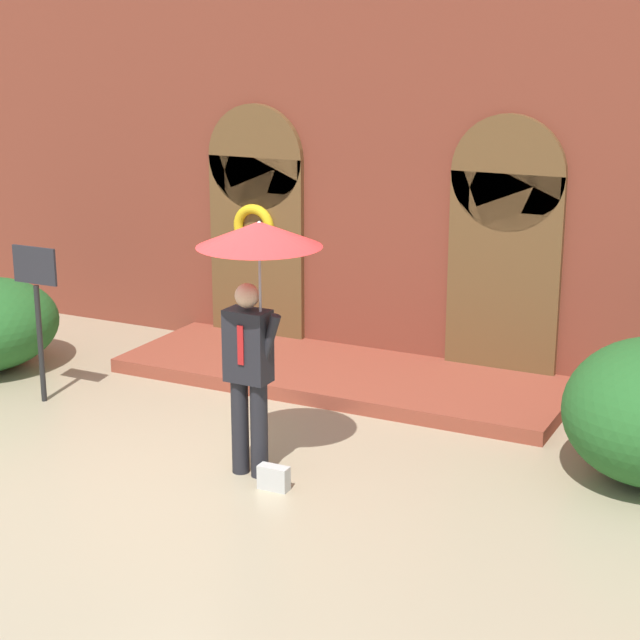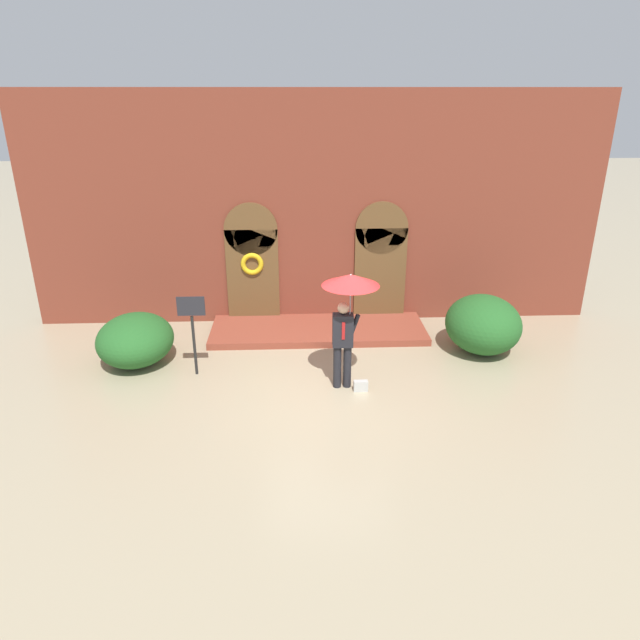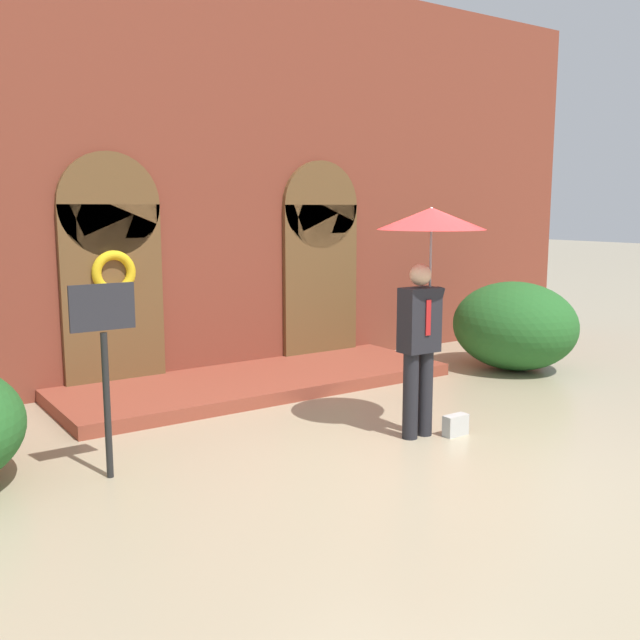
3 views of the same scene
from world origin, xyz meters
The scene contains 7 objects.
ground_plane centered at (0.00, 0.00, 0.00)m, with size 80.00×80.00×0.00m, color tan.
building_facade centered at (0.00, 4.15, 2.68)m, with size 14.00×2.30×5.60m.
person_with_umbrella centered at (0.46, 0.33, 1.91)m, with size 1.10×1.10×2.36m.
handbag centered at (0.72, 0.13, 0.11)m, with size 0.28×0.12×0.22m, color #B7B7B2.
sign_post centered at (-2.64, 1.02, 1.16)m, with size 0.56×0.06×1.72m.
shrub_left centered at (-4.01, 1.62, 0.54)m, with size 1.62×1.86×1.08m, color #235B23.
shrub_right centered at (3.67, 1.90, 0.65)m, with size 1.67×1.89×1.29m, color #235B23.
Camera 2 is at (-0.53, -9.77, 5.56)m, focal length 32.00 mm.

